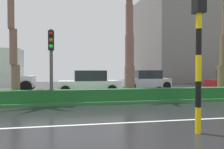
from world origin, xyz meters
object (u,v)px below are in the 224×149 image
Objects in this scene: traffic_signal_foreground at (198,26)px; car_in_traffic_second at (147,80)px; traffic_signal_median_right at (51,52)px; car_in_traffic_leading at (89,82)px.

car_in_traffic_second is at bearing -104.68° from traffic_signal_foreground.
car_in_traffic_second is (8.12, 8.58, -1.82)m from traffic_signal_median_right.
traffic_signal_median_right is 11.95m from car_in_traffic_second.
traffic_signal_foreground is 1.02× the size of car_in_traffic_second.
traffic_signal_foreground is at bearing -54.67° from traffic_signal_median_right.
car_in_traffic_second is (5.72, 3.21, 0.00)m from car_in_traffic_leading.
car_in_traffic_leading is 1.00× the size of car_in_traffic_second.
traffic_signal_foreground is (4.29, -6.05, 0.35)m from traffic_signal_median_right.
car_in_traffic_leading is at bearing 29.30° from car_in_traffic_second.
traffic_signal_foreground reaches higher than car_in_traffic_second.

